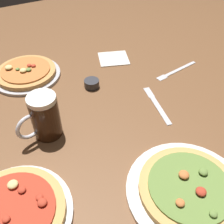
{
  "coord_description": "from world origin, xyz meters",
  "views": [
    {
      "loc": [
        -0.31,
        -0.58,
        0.62
      ],
      "look_at": [
        0.0,
        0.0,
        0.02
      ],
      "focal_mm": 41.9,
      "sensor_mm": 36.0,
      "label": 1
    }
  ],
  "objects_px": {
    "knife_right": "(157,104)",
    "ramekin_butter": "(92,84)",
    "beer_mug_dark": "(44,117)",
    "napkin_folded": "(114,58)",
    "pizza_plate_side": "(188,189)",
    "fork_left": "(176,71)",
    "pizza_plate_far": "(26,73)",
    "pizza_plate_near": "(13,213)"
  },
  "relations": [
    {
      "from": "pizza_plate_near",
      "to": "pizza_plate_far",
      "type": "bearing_deg",
      "value": 72.25
    },
    {
      "from": "napkin_folded",
      "to": "pizza_plate_side",
      "type": "bearing_deg",
      "value": -102.55
    },
    {
      "from": "pizza_plate_near",
      "to": "fork_left",
      "type": "xyz_separation_m",
      "value": [
        0.75,
        0.32,
        -0.01
      ]
    },
    {
      "from": "napkin_folded",
      "to": "knife_right",
      "type": "relative_size",
      "value": 0.61
    },
    {
      "from": "pizza_plate_side",
      "to": "beer_mug_dark",
      "type": "bearing_deg",
      "value": 123.87
    },
    {
      "from": "napkin_folded",
      "to": "fork_left",
      "type": "xyz_separation_m",
      "value": [
        0.19,
        -0.21,
        -0.0
      ]
    },
    {
      "from": "pizza_plate_far",
      "to": "fork_left",
      "type": "relative_size",
      "value": 1.23
    },
    {
      "from": "pizza_plate_near",
      "to": "pizza_plate_side",
      "type": "bearing_deg",
      "value": -20.07
    },
    {
      "from": "fork_left",
      "to": "knife_right",
      "type": "distance_m",
      "value": 0.24
    },
    {
      "from": "ramekin_butter",
      "to": "pizza_plate_far",
      "type": "bearing_deg",
      "value": 136.76
    },
    {
      "from": "napkin_folded",
      "to": "pizza_plate_near",
      "type": "bearing_deg",
      "value": -136.95
    },
    {
      "from": "knife_right",
      "to": "beer_mug_dark",
      "type": "bearing_deg",
      "value": 172.31
    },
    {
      "from": "ramekin_butter",
      "to": "fork_left",
      "type": "relative_size",
      "value": 0.26
    },
    {
      "from": "pizza_plate_near",
      "to": "knife_right",
      "type": "distance_m",
      "value": 0.58
    },
    {
      "from": "pizza_plate_side",
      "to": "napkin_folded",
      "type": "distance_m",
      "value": 0.7
    },
    {
      "from": "napkin_folded",
      "to": "pizza_plate_far",
      "type": "bearing_deg",
      "value": 172.31
    },
    {
      "from": "knife_right",
      "to": "ramekin_butter",
      "type": "bearing_deg",
      "value": 127.17
    },
    {
      "from": "pizza_plate_near",
      "to": "ramekin_butter",
      "type": "relative_size",
      "value": 4.92
    },
    {
      "from": "beer_mug_dark",
      "to": "napkin_folded",
      "type": "bearing_deg",
      "value": 36.46
    },
    {
      "from": "pizza_plate_near",
      "to": "pizza_plate_far",
      "type": "relative_size",
      "value": 1.05
    },
    {
      "from": "pizza_plate_side",
      "to": "napkin_folded",
      "type": "relative_size",
      "value": 2.5
    },
    {
      "from": "pizza_plate_near",
      "to": "napkin_folded",
      "type": "height_order",
      "value": "pizza_plate_near"
    },
    {
      "from": "pizza_plate_far",
      "to": "beer_mug_dark",
      "type": "relative_size",
      "value": 1.82
    },
    {
      "from": "pizza_plate_far",
      "to": "fork_left",
      "type": "distance_m",
      "value": 0.63
    },
    {
      "from": "beer_mug_dark",
      "to": "fork_left",
      "type": "relative_size",
      "value": 0.67
    },
    {
      "from": "ramekin_butter",
      "to": "fork_left",
      "type": "distance_m",
      "value": 0.37
    },
    {
      "from": "ramekin_butter",
      "to": "beer_mug_dark",
      "type": "bearing_deg",
      "value": -145.55
    },
    {
      "from": "beer_mug_dark",
      "to": "napkin_folded",
      "type": "distance_m",
      "value": 0.51
    },
    {
      "from": "pizza_plate_side",
      "to": "ramekin_butter",
      "type": "relative_size",
      "value": 5.56
    },
    {
      "from": "pizza_plate_side",
      "to": "knife_right",
      "type": "bearing_deg",
      "value": 67.31
    },
    {
      "from": "beer_mug_dark",
      "to": "fork_left",
      "type": "distance_m",
      "value": 0.6
    },
    {
      "from": "ramekin_butter",
      "to": "fork_left",
      "type": "xyz_separation_m",
      "value": [
        0.36,
        -0.07,
        -0.01
      ]
    },
    {
      "from": "pizza_plate_near",
      "to": "ramekin_butter",
      "type": "distance_m",
      "value": 0.55
    },
    {
      "from": "pizza_plate_side",
      "to": "ramekin_butter",
      "type": "bearing_deg",
      "value": 92.52
    },
    {
      "from": "pizza_plate_near",
      "to": "ramekin_butter",
      "type": "height_order",
      "value": "pizza_plate_near"
    },
    {
      "from": "fork_left",
      "to": "knife_right",
      "type": "relative_size",
      "value": 1.05
    },
    {
      "from": "ramekin_butter",
      "to": "knife_right",
      "type": "relative_size",
      "value": 0.28
    },
    {
      "from": "pizza_plate_near",
      "to": "fork_left",
      "type": "distance_m",
      "value": 0.82
    },
    {
      "from": "ramekin_butter",
      "to": "knife_right",
      "type": "bearing_deg",
      "value": -52.83
    },
    {
      "from": "pizza_plate_far",
      "to": "knife_right",
      "type": "relative_size",
      "value": 1.29
    },
    {
      "from": "pizza_plate_far",
      "to": "beer_mug_dark",
      "type": "bearing_deg",
      "value": -94.25
    },
    {
      "from": "pizza_plate_near",
      "to": "knife_right",
      "type": "height_order",
      "value": "pizza_plate_near"
    }
  ]
}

